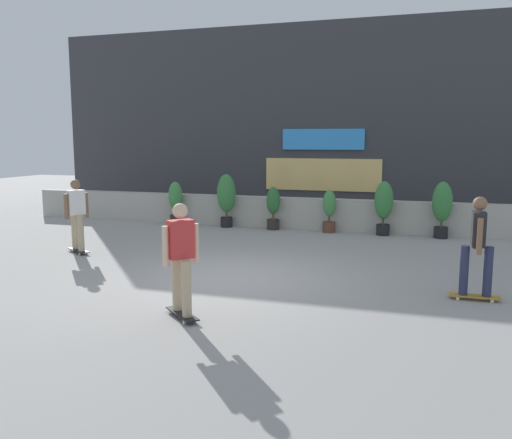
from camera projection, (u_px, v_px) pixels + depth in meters
ground_plane at (232, 277)px, 10.26m from camera, size 48.00×48.00×0.00m
planter_wall at (303, 213)px, 15.84m from camera, size 18.00×0.40×0.90m
building_backdrop at (329, 121)px, 19.20m from camera, size 20.00×2.08×6.50m
potted_plant_0 at (176, 201)px, 16.54m from camera, size 0.42×0.42×1.32m
potted_plant_1 at (226, 196)px, 16.02m from camera, size 0.55×0.55×1.58m
potted_plant_2 at (273, 206)px, 15.62m from camera, size 0.39×0.39×1.24m
potted_plant_3 at (329, 210)px, 15.13m from camera, size 0.37×0.37×1.20m
potted_plant_4 at (384, 204)px, 14.65m from camera, size 0.50×0.50×1.48m
potted_plant_5 at (442, 205)px, 14.20m from camera, size 0.52×0.52×1.51m
skater_far_left at (77, 213)px, 12.32m from camera, size 0.78×0.60×1.70m
skater_by_wall_right at (478, 243)px, 8.67m from camera, size 0.80×0.56×1.70m
skater_by_wall_left at (181, 255)px, 7.79m from camera, size 0.73×0.68×1.70m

